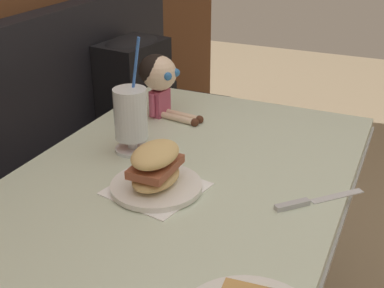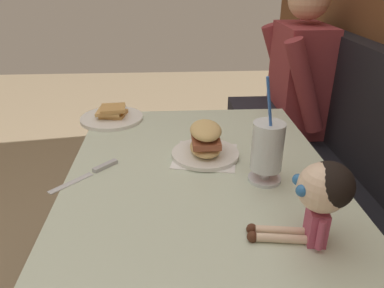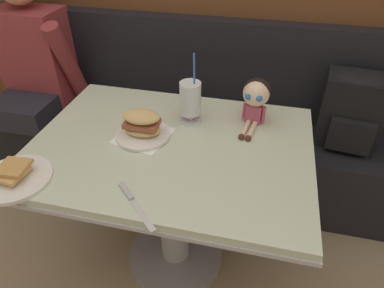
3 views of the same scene
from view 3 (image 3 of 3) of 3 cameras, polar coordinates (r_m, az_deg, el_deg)
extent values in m
plane|color=#998466|center=(1.79, -4.39, -22.90)|extent=(8.00, 8.00, 0.00)
cube|color=black|center=(2.11, 1.39, -1.82)|extent=(2.60, 0.48, 0.45)
cube|color=black|center=(2.01, 2.78, 12.77)|extent=(2.60, 0.10, 0.55)
cube|color=beige|center=(1.35, -3.59, -0.44)|extent=(1.10, 0.80, 0.03)
cube|color=#B7BABF|center=(1.37, -3.55, -1.21)|extent=(1.11, 0.81, 0.02)
cylinder|color=#A5A8AD|center=(1.59, -3.10, -10.75)|extent=(0.14, 0.14, 0.65)
cylinder|color=gray|center=(1.86, -2.74, -17.97)|extent=(0.48, 0.48, 0.04)
cylinder|color=white|center=(1.32, -27.59, -5.15)|extent=(0.25, 0.25, 0.01)
cube|color=tan|center=(1.33, -27.99, -4.42)|extent=(0.11, 0.11, 0.01)
cube|color=tan|center=(1.30, -28.16, -4.38)|extent=(0.10, 0.10, 0.01)
cube|color=tan|center=(1.30, -27.79, -3.47)|extent=(0.10, 0.10, 0.01)
cylinder|color=silver|center=(1.48, -0.28, 4.12)|extent=(0.10, 0.10, 0.01)
cylinder|color=silver|center=(1.46, -0.28, 4.78)|extent=(0.03, 0.03, 0.03)
cylinder|color=silver|center=(1.42, -0.29, 7.69)|extent=(0.09, 0.09, 0.14)
cylinder|color=pink|center=(1.43, -0.29, 7.22)|extent=(0.08, 0.08, 0.11)
cylinder|color=blue|center=(1.37, 0.38, 11.00)|extent=(0.01, 0.04, 0.22)
cube|color=white|center=(1.39, -8.19, 1.36)|extent=(0.24, 0.24, 0.00)
cylinder|color=white|center=(1.39, -8.22, 1.63)|extent=(0.22, 0.22, 0.01)
ellipsoid|color=tan|center=(1.38, -8.30, 2.46)|extent=(0.15, 0.10, 0.04)
cube|color=#995138|center=(1.36, -8.41, 3.44)|extent=(0.14, 0.09, 0.02)
ellipsoid|color=tan|center=(1.34, -8.53, 4.58)|extent=(0.15, 0.10, 0.04)
cube|color=silver|center=(1.07, -8.24, -11.85)|extent=(0.12, 0.11, 0.00)
cube|color=#B2B5BA|center=(1.15, -10.98, -7.75)|extent=(0.07, 0.07, 0.01)
cube|color=#B74C6B|center=(1.47, 10.32, 5.05)|extent=(0.07, 0.05, 0.08)
sphere|color=beige|center=(1.42, 10.74, 8.39)|extent=(0.11, 0.11, 0.11)
ellipsoid|color=black|center=(1.43, 10.89, 8.88)|extent=(0.13, 0.12, 0.10)
sphere|color=#2D6BB2|center=(1.38, 9.42, 7.85)|extent=(0.03, 0.03, 0.03)
sphere|color=#2D6BB2|center=(1.37, 11.21, 7.48)|extent=(0.03, 0.03, 0.03)
cylinder|color=beige|center=(1.42, 8.90, 2.49)|extent=(0.04, 0.12, 0.02)
cylinder|color=beige|center=(1.42, 9.99, 2.25)|extent=(0.04, 0.12, 0.02)
sphere|color=#4C2819|center=(1.37, 8.28, 1.19)|extent=(0.03, 0.03, 0.03)
sphere|color=#4C2819|center=(1.37, 9.41, 0.93)|extent=(0.03, 0.03, 0.03)
cylinder|color=#B74C6B|center=(1.47, 8.79, 5.52)|extent=(0.02, 0.02, 0.07)
cylinder|color=#B74C6B|center=(1.46, 11.90, 4.86)|extent=(0.02, 0.02, 0.07)
cube|color=black|center=(1.92, 25.12, 5.07)|extent=(0.32, 0.24, 0.38)
cube|color=black|center=(1.86, 24.97, 1.20)|extent=(0.21, 0.08, 0.17)
ellipsoid|color=black|center=(1.84, 26.56, 9.81)|extent=(0.31, 0.22, 0.07)
cube|color=maroon|center=(2.26, -24.46, 12.78)|extent=(0.38, 0.24, 0.58)
cube|color=#23232D|center=(2.23, -25.53, 5.65)|extent=(0.34, 0.36, 0.14)
cylinder|color=maroon|center=(2.09, -20.17, 12.82)|extent=(0.09, 0.25, 0.48)
camera|label=1|loc=(1.50, -57.87, 14.06)|focal=48.34mm
camera|label=2|loc=(1.15, 47.35, 13.75)|focal=34.80mm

